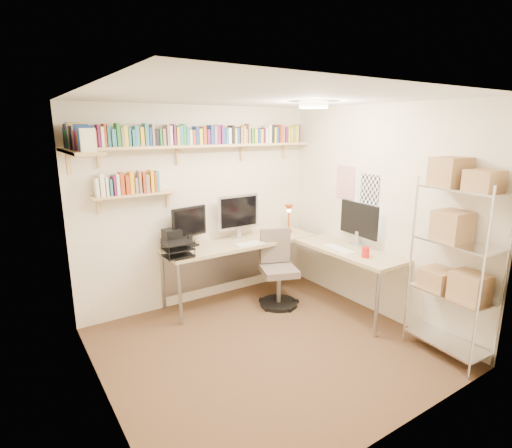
% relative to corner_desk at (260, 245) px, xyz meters
% --- Properties ---
extents(ground, '(3.20, 3.20, 0.00)m').
position_rel_corner_desk_xyz_m(ground, '(-0.54, -0.95, -0.79)').
color(ground, '#4E3021').
rests_on(ground, ground).
extents(room_shell, '(3.24, 3.04, 2.52)m').
position_rel_corner_desk_xyz_m(room_shell, '(-0.54, -0.95, 0.76)').
color(room_shell, beige).
rests_on(room_shell, ground).
extents(wall_shelves, '(3.12, 1.09, 0.80)m').
position_rel_corner_desk_xyz_m(wall_shelves, '(-0.96, 0.35, 1.24)').
color(wall_shelves, '#DEBA7D').
rests_on(wall_shelves, ground).
extents(corner_desk, '(2.38, 2.07, 1.38)m').
position_rel_corner_desk_xyz_m(corner_desk, '(0.00, 0.00, 0.00)').
color(corner_desk, tan).
rests_on(corner_desk, ground).
extents(office_chair, '(0.55, 0.56, 0.97)m').
position_rel_corner_desk_xyz_m(office_chair, '(0.18, -0.14, -0.38)').
color(office_chair, black).
rests_on(office_chair, ground).
extents(wire_rack, '(0.44, 0.80, 1.97)m').
position_rel_corner_desk_xyz_m(wire_rack, '(0.88, -2.02, 0.43)').
color(wire_rack, silver).
rests_on(wire_rack, ground).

